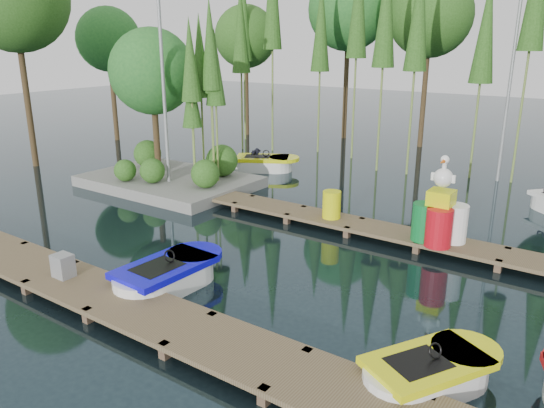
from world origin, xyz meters
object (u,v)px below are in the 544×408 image
Objects in this scene: boat_yellow_far at (263,163)px; yellow_barrel at (332,205)px; utility_cabinet at (63,266)px; island at (165,100)px; drum_cluster at (440,218)px; boat_blue at (167,276)px.

yellow_barrel is (5.84, -4.63, 0.40)m from boat_yellow_far.
island is at bearing 120.83° from utility_cabinet.
island is 7.97m from yellow_barrel.
drum_cluster is (9.07, -4.79, 0.67)m from boat_yellow_far.
drum_cluster is (3.23, -0.16, 0.27)m from yellow_barrel.
utility_cabinet is at bearing -59.17° from island.
yellow_barrel reaches higher than boat_blue.
boat_blue is 1.26× the size of drum_cluster.
utility_cabinet is (2.95, -11.63, 0.26)m from boat_yellow_far.
island is 5.10m from boat_yellow_far.
boat_blue is at bearing -74.04° from boat_yellow_far.
boat_blue is 5.53× the size of utility_cabinet.
boat_yellow_far is 3.83× the size of yellow_barrel.
boat_yellow_far is (1.70, 3.84, -2.88)m from island.
boat_blue is 3.56× the size of yellow_barrel.
island reaches higher than drum_cluster.
yellow_barrel is at bearing 82.08° from boat_blue.
boat_yellow_far is 1.36× the size of drum_cluster.
boat_blue is 0.93× the size of boat_yellow_far.
drum_cluster is (6.12, 6.84, 0.41)m from utility_cabinet.
boat_blue is (6.48, -6.42, -2.91)m from island.
island is at bearing 137.96° from boat_blue.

